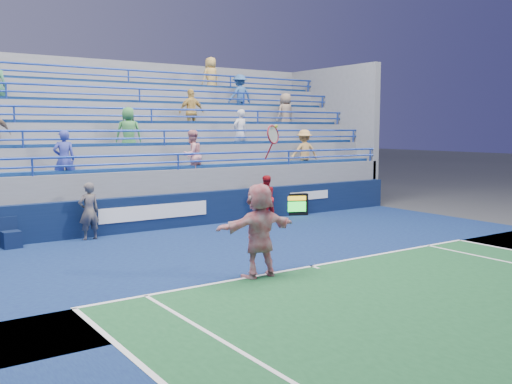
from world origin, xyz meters
TOP-DOWN VIEW (x-y plane):
  - ground at (0.00, 0.00)m, footprint 120.00×120.00m
  - sponsor_wall at (0.00, 6.50)m, footprint 18.00×0.32m
  - bleacher_stand at (0.00, 10.27)m, footprint 18.00×5.60m
  - serve_speed_board at (4.40, 6.35)m, footprint 1.13×0.60m
  - judge_chair at (-5.25, 6.13)m, footprint 0.50×0.50m
  - tennis_player at (-1.49, -0.03)m, footprint 1.91×0.69m
  - line_judge at (-3.17, 6.06)m, footprint 0.64×0.46m
  - ball_girl at (3.03, 6.10)m, footprint 0.77×0.60m

SIDE VIEW (x-z plane):
  - ground at x=0.00m, z-range 0.00..0.00m
  - judge_chair at x=-5.25m, z-range -0.15..0.68m
  - serve_speed_board at x=4.40m, z-range 0.00..0.82m
  - sponsor_wall at x=0.00m, z-range 0.00..1.10m
  - ball_girl at x=3.03m, z-range 0.00..1.57m
  - line_judge at x=-3.17m, z-range 0.00..1.66m
  - tennis_player at x=-1.49m, z-range -0.61..2.65m
  - bleacher_stand at x=0.00m, z-range -1.52..4.61m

